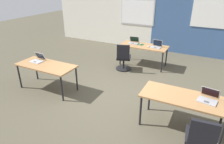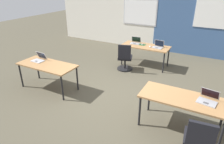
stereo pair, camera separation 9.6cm
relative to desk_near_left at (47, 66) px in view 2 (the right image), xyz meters
The scene contains 14 objects.
ground_plane 1.96m from the desk_near_left, 18.92° to the left, with size 24.00×24.00×0.00m.
back_wall_assembly 5.17m from the desk_near_left, 69.52° to the left, with size 10.00×0.27×2.80m.
desk_near_left is the anchor object (origin of this frame).
desk_near_right 3.50m from the desk_near_left, ahead, with size 1.60×0.70×0.72m.
desk_far_center 3.30m from the desk_near_left, 57.99° to the left, with size 1.60×0.70×0.72m.
laptop_far_left 3.20m from the desk_near_left, 65.29° to the left, with size 0.37×0.35×0.22m.
mousepad_far_left 3.28m from the desk_near_left, 60.56° to the left, with size 0.22×0.19×0.00m.
mouse_far_left 3.28m from the desk_near_left, 60.56° to the left, with size 0.06×0.10×0.03m.
chair_far_left 2.50m from the desk_near_left, 58.27° to the left, with size 0.56×0.61×0.92m.
laptop_near_right_end 3.92m from the desk_near_left, ahead, with size 0.38×0.37×0.22m.
chair_near_right_end 3.98m from the desk_near_left, 10.64° to the right, with size 0.52×0.56×0.92m.
laptop_near_left_end 0.41m from the desk_near_left, 165.57° to the left, with size 0.34×0.33×0.22m.
laptop_far_right 3.56m from the desk_near_left, 52.22° to the left, with size 0.36×0.31×0.24m.
mouse_far_right 3.35m from the desk_near_left, 54.69° to the left, with size 0.06×0.10×0.03m.
Camera 2 is at (2.10, -4.11, 2.75)m, focal length 32.16 mm.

